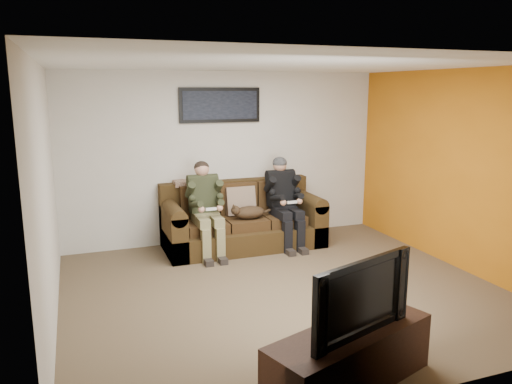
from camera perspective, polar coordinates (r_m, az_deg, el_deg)
name	(u,v)px	position (r m, az deg, el deg)	size (l,w,h in m)	color
floor	(283,290)	(6.03, 3.15, -11.15)	(5.00, 5.00, 0.00)	brown
ceiling	(286,64)	(5.56, 3.46, 14.38)	(5.00, 5.00, 0.00)	silver
wall_back	(227,157)	(7.74, -3.36, 3.97)	(5.00, 5.00, 0.00)	beige
wall_front	(410,237)	(3.75, 17.14, -4.89)	(5.00, 5.00, 0.00)	beige
wall_left	(46,199)	(5.20, -22.86, -0.74)	(4.50, 4.50, 0.00)	beige
wall_right	(461,170)	(7.02, 22.38, 2.31)	(4.50, 4.50, 0.00)	beige
accent_wall_right	(460,170)	(7.01, 22.32, 2.31)	(4.50, 4.50, 0.00)	#C26C13
sofa	(242,222)	(7.57, -1.66, -3.44)	(2.35, 1.01, 0.96)	#372610
throw_pillow	(241,201)	(7.53, -1.78, -1.01)	(0.45, 0.13, 0.43)	#846A56
throw_blanket	(190,183)	(7.52, -7.56, 1.04)	(0.48, 0.23, 0.09)	tan
person_left	(205,203)	(7.12, -5.80, -1.23)	(0.51, 0.87, 1.33)	#867E53
person_right	(284,196)	(7.51, 3.19, -0.49)	(0.51, 0.86, 1.33)	black
cat	(248,212)	(7.30, -0.90, -2.33)	(0.66, 0.26, 0.24)	#452F1B
framed_poster	(220,105)	(7.61, -4.12, 9.87)	(1.25, 0.05, 0.52)	black
tv_stand	(350,358)	(4.26, 10.66, -18.12)	(1.50, 0.48, 0.47)	black
television	(352,294)	(4.02, 10.96, -11.38)	(1.07, 0.14, 0.61)	black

